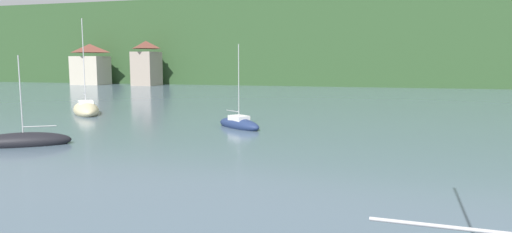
% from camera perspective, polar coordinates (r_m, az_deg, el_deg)
% --- Properties ---
extents(wooded_hillside, '(352.00, 60.17, 50.68)m').
position_cam_1_polar(wooded_hillside, '(125.67, 20.52, 7.89)').
color(wooded_hillside, '#2D4C28').
rests_on(wooded_hillside, ground_plane).
extents(shore_building_west, '(7.33, 5.74, 8.99)m').
position_cam_1_polar(shore_building_west, '(105.07, -20.63, 6.27)').
color(shore_building_west, '#BCB29E').
rests_on(shore_building_west, ground_plane).
extents(shore_building_westcentral, '(4.88, 5.84, 9.46)m').
position_cam_1_polar(shore_building_westcentral, '(97.57, -13.98, 6.61)').
color(shore_building_westcentral, gray).
rests_on(shore_building_westcentral, ground_plane).
extents(sailboat_mid_4, '(5.34, 4.22, 5.62)m').
position_cam_1_polar(sailboat_mid_4, '(29.64, -27.85, -2.86)').
color(sailboat_mid_4, black).
rests_on(sailboat_mid_4, ground_plane).
extents(sailboat_far_8, '(6.23, 6.63, 9.48)m').
position_cam_1_polar(sailboat_far_8, '(45.49, -21.13, 0.84)').
color(sailboat_far_8, '#CCBC8E').
rests_on(sailboat_far_8, ground_plane).
extents(sailboat_far_9, '(4.60, 3.95, 6.55)m').
position_cam_1_polar(sailboat_far_9, '(33.36, -2.23, -0.98)').
color(sailboat_far_9, navy).
rests_on(sailboat_far_9, ground_plane).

